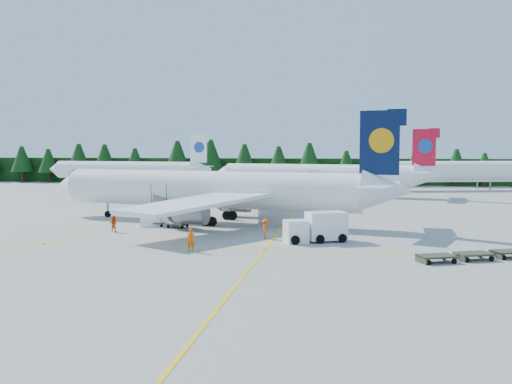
# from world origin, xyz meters

# --- Properties ---
(ground) EXTENTS (320.00, 320.00, 0.00)m
(ground) POSITION_xyz_m (0.00, 0.00, 0.00)
(ground) COLOR #9E9F99
(ground) RESTS_ON ground
(taxi_stripe_a) EXTENTS (0.25, 120.00, 0.01)m
(taxi_stripe_a) POSITION_xyz_m (-14.00, 20.00, 0.01)
(taxi_stripe_a) COLOR yellow
(taxi_stripe_a) RESTS_ON ground
(taxi_stripe_b) EXTENTS (0.25, 120.00, 0.01)m
(taxi_stripe_b) POSITION_xyz_m (6.00, 20.00, 0.01)
(taxi_stripe_b) COLOR yellow
(taxi_stripe_b) RESTS_ON ground
(taxi_stripe_cross) EXTENTS (80.00, 0.25, 0.01)m
(taxi_stripe_cross) POSITION_xyz_m (0.00, -6.00, 0.01)
(taxi_stripe_cross) COLOR yellow
(taxi_stripe_cross) RESTS_ON ground
(treeline_hedge) EXTENTS (220.00, 4.00, 6.00)m
(treeline_hedge) POSITION_xyz_m (0.00, 82.00, 3.00)
(treeline_hedge) COLOR black
(treeline_hedge) RESTS_ON ground
(airliner_navy) EXTENTS (41.94, 34.16, 12.34)m
(airliner_navy) POSITION_xyz_m (-3.74, 10.77, 3.71)
(airliner_navy) COLOR white
(airliner_navy) RESTS_ON ground
(airliner_red) EXTENTS (39.77, 32.41, 11.68)m
(airliner_red) POSITION_xyz_m (6.78, 49.63, 3.51)
(airliner_red) COLOR white
(airliner_red) RESTS_ON ground
(airliner_far_left) EXTENTS (39.28, 9.06, 11.46)m
(airliner_far_left) POSITION_xyz_m (-37.48, 68.27, 3.59)
(airliner_far_left) COLOR white
(airliner_far_left) RESTS_ON ground
(airliner_far_right) EXTENTS (41.56, 13.08, 12.28)m
(airliner_far_right) POSITION_xyz_m (36.92, 66.56, 3.85)
(airliner_far_right) COLOR white
(airliner_far_right) RESTS_ON ground
(airstairs) EXTENTS (4.33, 5.88, 3.52)m
(airstairs) POSITION_xyz_m (-7.72, 7.27, 0.77)
(airstairs) COLOR white
(airstairs) RESTS_ON ground
(service_truck) EXTENTS (5.97, 4.06, 2.71)m
(service_truck) POSITION_xyz_m (10.00, -1.18, 1.34)
(service_truck) COLOR white
(service_truck) RESTS_ON ground
(dolly_train) EXTENTS (14.90, 8.12, 0.15)m
(dolly_train) POSITION_xyz_m (25.37, -6.38, 0.49)
(dolly_train) COLOR #343B2B
(dolly_train) RESTS_ON ground
(uld_pair) EXTENTS (4.85, 2.73, 1.61)m
(uld_pair) POSITION_xyz_m (-6.38, 6.18, 1.08)
(uld_pair) COLOR #343B2B
(uld_pair) RESTS_ON ground
(crew_a) EXTENTS (0.77, 0.57, 1.93)m
(crew_a) POSITION_xyz_m (0.10, -7.74, 0.97)
(crew_a) COLOR #FD5C05
(crew_a) RESTS_ON ground
(crew_b) EXTENTS (0.85, 0.68, 1.68)m
(crew_b) POSITION_xyz_m (-10.63, 1.69, 0.84)
(crew_b) COLOR #ED3F05
(crew_b) RESTS_ON ground
(crew_c) EXTENTS (0.53, 0.78, 1.87)m
(crew_c) POSITION_xyz_m (5.24, -0.06, 0.93)
(crew_c) COLOR #FF5305
(crew_c) RESTS_ON ground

